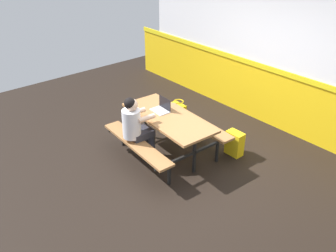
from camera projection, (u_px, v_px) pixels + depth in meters
name	position (u px, v px, depth m)	size (l,w,h in m)	color
ground_plane	(182.00, 163.00, 6.03)	(10.00, 10.00, 0.02)	black
accent_backdrop	(273.00, 63.00, 6.70)	(8.00, 0.14, 2.60)	yellow
picnic_table_main	(168.00, 125.00, 5.98)	(1.81, 1.65, 0.74)	#9E6B3D
student_nearer	(136.00, 125.00, 5.72)	(0.38, 0.53, 1.21)	#2D2D38
laptop_silver	(162.00, 108.00, 6.06)	(0.33, 0.24, 0.22)	silver
backpack_dark	(235.00, 143.00, 6.14)	(0.30, 0.22, 0.44)	yellow
tote_bag_bright	(179.00, 111.00, 7.25)	(0.34, 0.21, 0.43)	yellow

